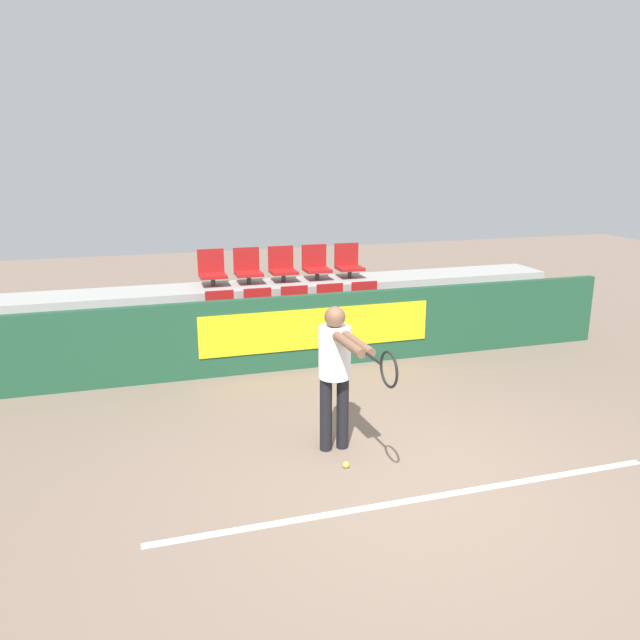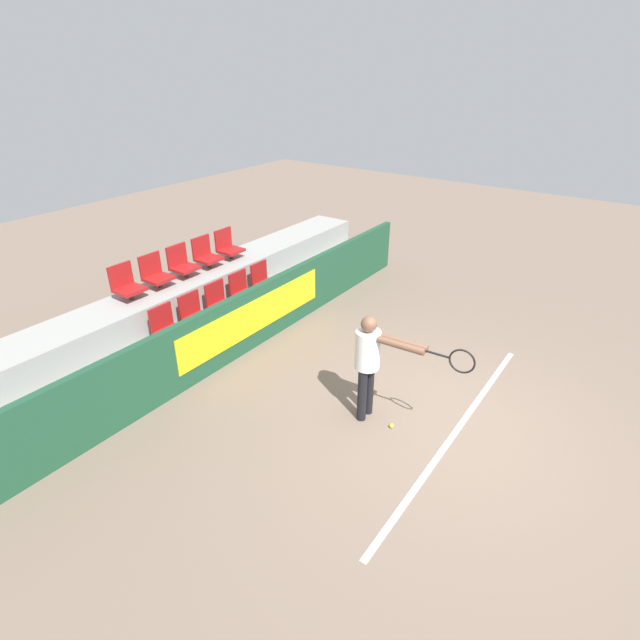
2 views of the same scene
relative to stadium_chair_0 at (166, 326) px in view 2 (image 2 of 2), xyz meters
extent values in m
plane|color=#7A6656|center=(1.16, -4.23, -0.75)|extent=(30.00, 30.00, 0.00)
cube|color=white|center=(1.16, -4.44, -0.74)|extent=(4.93, 0.08, 0.01)
cube|color=#1E4C33|center=(1.16, -0.65, -0.20)|extent=(9.80, 0.12, 1.09)
cube|color=yellow|center=(1.29, -0.72, -0.15)|extent=(3.43, 0.02, 0.60)
cube|color=#9E9E99|center=(1.16, -0.12, -0.50)|extent=(9.40, 0.89, 0.50)
cube|color=#9E9E99|center=(1.16, 0.77, -0.25)|extent=(9.40, 0.89, 0.99)
cylinder|color=#333333|center=(0.00, -0.08, -0.18)|extent=(0.07, 0.07, 0.14)
cube|color=#A31919|center=(0.00, -0.08, -0.08)|extent=(0.42, 0.41, 0.05)
cube|color=#A31919|center=(0.00, 0.11, 0.13)|extent=(0.42, 0.04, 0.38)
cylinder|color=#333333|center=(0.58, -0.08, -0.18)|extent=(0.07, 0.07, 0.14)
cube|color=#A31919|center=(0.58, -0.08, -0.08)|extent=(0.42, 0.41, 0.05)
cube|color=#A31919|center=(0.58, 0.11, 0.13)|extent=(0.42, 0.04, 0.38)
cylinder|color=#333333|center=(1.16, -0.08, -0.18)|extent=(0.07, 0.07, 0.14)
cube|color=#A31919|center=(1.16, -0.08, -0.08)|extent=(0.42, 0.41, 0.05)
cube|color=#A31919|center=(1.16, 0.11, 0.13)|extent=(0.42, 0.04, 0.38)
cylinder|color=#333333|center=(1.74, -0.08, -0.18)|extent=(0.07, 0.07, 0.14)
cube|color=#A31919|center=(1.74, -0.08, -0.08)|extent=(0.42, 0.41, 0.05)
cube|color=#A31919|center=(1.74, 0.11, 0.13)|extent=(0.42, 0.04, 0.38)
cylinder|color=#333333|center=(2.32, -0.08, -0.18)|extent=(0.07, 0.07, 0.14)
cube|color=#A31919|center=(2.32, -0.08, -0.08)|extent=(0.42, 0.41, 0.05)
cube|color=#A31919|center=(2.32, 0.11, 0.13)|extent=(0.42, 0.04, 0.38)
cylinder|color=#333333|center=(0.00, 0.82, 0.32)|extent=(0.07, 0.07, 0.14)
cube|color=#A31919|center=(0.00, 0.82, 0.41)|extent=(0.42, 0.41, 0.05)
cube|color=#A31919|center=(0.00, 1.01, 0.63)|extent=(0.42, 0.04, 0.38)
cylinder|color=#333333|center=(0.58, 0.82, 0.32)|extent=(0.07, 0.07, 0.14)
cube|color=#A31919|center=(0.58, 0.82, 0.41)|extent=(0.42, 0.41, 0.05)
cube|color=#A31919|center=(0.58, 1.01, 0.63)|extent=(0.42, 0.04, 0.38)
cylinder|color=#333333|center=(1.16, 0.82, 0.32)|extent=(0.07, 0.07, 0.14)
cube|color=#A31919|center=(1.16, 0.82, 0.41)|extent=(0.42, 0.41, 0.05)
cube|color=#A31919|center=(1.16, 1.01, 0.63)|extent=(0.42, 0.04, 0.38)
cylinder|color=#333333|center=(1.74, 0.82, 0.32)|extent=(0.07, 0.07, 0.14)
cube|color=#A31919|center=(1.74, 0.82, 0.41)|extent=(0.42, 0.41, 0.05)
cube|color=#A31919|center=(1.74, 1.01, 0.63)|extent=(0.42, 0.04, 0.38)
cylinder|color=#333333|center=(2.32, 0.82, 0.32)|extent=(0.07, 0.07, 0.14)
cube|color=#A31919|center=(2.32, 0.82, 0.41)|extent=(0.42, 0.41, 0.05)
cube|color=#A31919|center=(2.32, 1.01, 0.63)|extent=(0.42, 0.04, 0.38)
cylinder|color=black|center=(0.63, -3.24, -0.34)|extent=(0.13, 0.13, 0.81)
cylinder|color=black|center=(0.82, -3.24, -0.34)|extent=(0.13, 0.13, 0.81)
cylinder|color=white|center=(0.72, -3.24, 0.34)|extent=(0.34, 0.34, 0.54)
sphere|color=brown|center=(0.72, -3.24, 0.72)|extent=(0.22, 0.22, 0.22)
cylinder|color=brown|center=(0.71, -3.72, 0.57)|extent=(0.13, 0.62, 0.09)
cylinder|color=brown|center=(0.80, -3.72, 0.57)|extent=(0.13, 0.62, 0.09)
cylinder|color=black|center=(0.78, -4.18, 0.57)|extent=(0.05, 0.30, 0.03)
torus|color=black|center=(0.80, -4.48, 0.57)|extent=(0.04, 0.32, 0.32)
sphere|color=#CCDB33|center=(0.71, -3.69, -0.71)|extent=(0.07, 0.07, 0.07)
camera|label=1|loc=(-1.18, -9.05, 2.35)|focal=35.00mm
camera|label=2|loc=(-4.25, -6.01, 3.73)|focal=28.00mm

